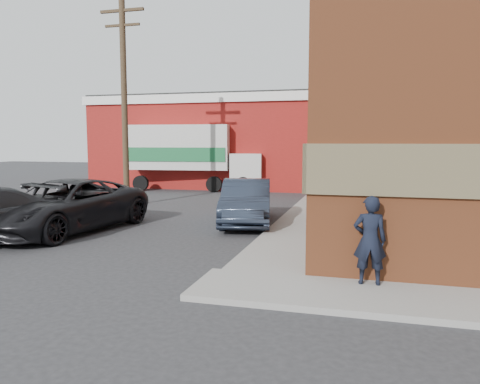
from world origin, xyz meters
The scene contains 8 objects.
ground centered at (0.00, 0.00, 0.00)m, with size 90.00×90.00×0.00m, color #28282B.
sidewalk_west centered at (0.60, 9.00, 0.06)m, with size 1.80×18.00×0.12m, color gray.
warehouse centered at (-6.00, 20.00, 2.81)m, with size 16.30×8.30×5.60m.
utility_pole centered at (-7.50, 9.00, 4.75)m, with size 2.00×0.26×9.00m.
man centered at (2.75, -0.25, 0.98)m, with size 0.62×0.41×1.71m, color black.
sedan centered at (-1.32, 6.11, 0.76)m, with size 1.61×4.62×1.52m, color #283244.
suv_a centered at (-6.50, 3.23, 0.82)m, with size 2.71×5.88×1.63m, color black.
box_truck centered at (-7.08, 16.08, 2.16)m, with size 7.78×3.10×3.74m.
Camera 1 is at (2.67, -9.33, 2.86)m, focal length 35.00 mm.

